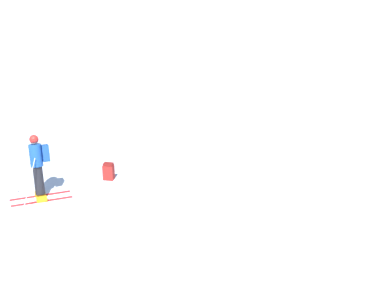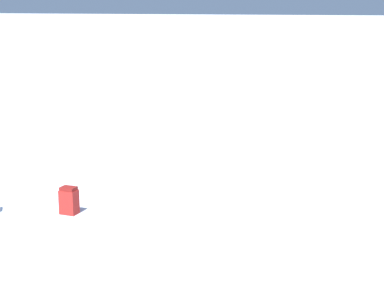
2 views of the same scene
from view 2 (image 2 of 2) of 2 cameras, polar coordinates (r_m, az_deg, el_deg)
The scene contains 1 object.
spare_backpack at distance 11.71m, azimuth -10.88°, elevation -4.96°, with size 0.26×0.33×0.50m.
Camera 2 is at (8.04, 6.28, 3.77)m, focal length 60.00 mm.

